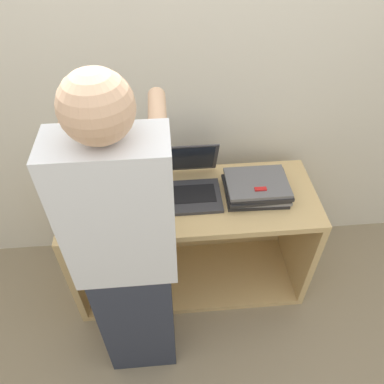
{
  "coord_description": "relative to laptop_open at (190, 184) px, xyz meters",
  "views": [
    {
      "loc": [
        -0.11,
        -1.12,
        2.12
      ],
      "look_at": [
        0.0,
        0.18,
        0.85
      ],
      "focal_mm": 35.0,
      "sensor_mm": 36.0,
      "label": 1
    }
  ],
  "objects": [
    {
      "name": "wall_back",
      "position": [
        0.0,
        0.31,
        0.42
      ],
      "size": [
        8.0,
        0.05,
        2.4
      ],
      "color": "silver",
      "rests_on": "ground_plane"
    },
    {
      "name": "laptop_open",
      "position": [
        0.0,
        0.0,
        0.0
      ],
      "size": [
        0.32,
        0.34,
        0.25
      ],
      "color": "#333338",
      "rests_on": "cart"
    },
    {
      "name": "inventory_tag",
      "position": [
        0.35,
        -0.12,
        0.05
      ],
      "size": [
        0.06,
        0.02,
        0.01
      ],
      "color": "red",
      "rests_on": "laptop_stack_right"
    },
    {
      "name": "cart",
      "position": [
        0.0,
        0.01,
        -0.42
      ],
      "size": [
        1.34,
        0.52,
        0.73
      ],
      "color": "tan",
      "rests_on": "ground_plane"
    },
    {
      "name": "laptop_stack_left",
      "position": [
        -0.35,
        -0.06,
        -0.02
      ],
      "size": [
        0.34,
        0.26,
        0.06
      ],
      "color": "#B7B7BC",
      "rests_on": "cart"
    },
    {
      "name": "laptop_stack_right",
      "position": [
        0.35,
        -0.06,
        -0.0
      ],
      "size": [
        0.34,
        0.26,
        0.09
      ],
      "color": "#232326",
      "rests_on": "cart"
    },
    {
      "name": "person",
      "position": [
        -0.3,
        -0.51,
        0.06
      ],
      "size": [
        0.4,
        0.53,
        1.68
      ],
      "color": "#2D3342",
      "rests_on": "ground_plane"
    },
    {
      "name": "ground_plane",
      "position": [
        0.0,
        -0.32,
        -0.78
      ],
      "size": [
        12.0,
        12.0,
        0.0
      ],
      "primitive_type": "plane",
      "color": "gray"
    }
  ]
}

